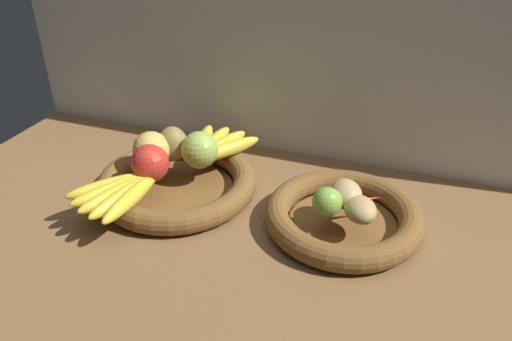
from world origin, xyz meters
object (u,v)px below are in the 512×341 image
(potato_large, at_px, (346,194))
(lime_near, at_px, (327,202))
(fruit_bowl_right, at_px, (343,217))
(apple_red_front, at_px, (150,163))
(chili_pepper, at_px, (352,201))
(banana_bunch_back, at_px, (216,145))
(apple_green_back, at_px, (200,150))
(fruit_bowl_left, at_px, (177,183))
(pear_brown, at_px, (173,144))
(apple_golden_left, at_px, (151,150))
(potato_small, at_px, (360,209))
(banana_bunch_front, at_px, (121,191))

(potato_large, bearing_deg, lime_near, -123.69)
(potato_large, bearing_deg, fruit_bowl_right, 180.00)
(apple_red_front, bearing_deg, chili_pepper, 6.18)
(banana_bunch_back, xyz_separation_m, lime_near, (0.28, -0.15, 0.01))
(banana_bunch_back, distance_m, potato_large, 0.33)
(potato_large, height_order, chili_pepper, potato_large)
(apple_green_back, bearing_deg, fruit_bowl_left, -131.59)
(pear_brown, relative_size, lime_near, 1.43)
(pear_brown, xyz_separation_m, lime_near, (0.35, -0.09, -0.01))
(apple_red_front, height_order, banana_bunch_back, apple_red_front)
(apple_golden_left, bearing_deg, apple_green_back, 19.45)
(apple_green_back, bearing_deg, potato_small, -11.94)
(fruit_bowl_right, height_order, banana_bunch_back, banana_bunch_back)
(fruit_bowl_right, distance_m, lime_near, 0.07)
(fruit_bowl_left, bearing_deg, fruit_bowl_right, 0.00)
(pear_brown, bearing_deg, apple_golden_left, -127.37)
(apple_green_back, xyz_separation_m, chili_pepper, (0.33, -0.04, -0.03))
(fruit_bowl_left, xyz_separation_m, banana_bunch_back, (0.04, 0.11, 0.04))
(lime_near, bearing_deg, potato_small, 6.67)
(banana_bunch_front, relative_size, potato_large, 2.57)
(potato_large, distance_m, potato_small, 0.05)
(banana_bunch_front, relative_size, chili_pepper, 1.63)
(apple_golden_left, xyz_separation_m, lime_near, (0.38, -0.05, -0.01))
(potato_large, xyz_separation_m, chili_pepper, (0.01, 0.00, -0.01))
(fruit_bowl_right, distance_m, apple_green_back, 0.32)
(potato_small, xyz_separation_m, chili_pepper, (-0.02, 0.03, -0.01))
(fruit_bowl_left, height_order, potato_large, potato_large)
(apple_red_front, height_order, apple_green_back, apple_green_back)
(apple_green_back, relative_size, banana_bunch_front, 0.41)
(chili_pepper, bearing_deg, apple_green_back, 141.50)
(apple_golden_left, bearing_deg, apple_red_front, -62.71)
(fruit_bowl_right, height_order, potato_small, potato_small)
(apple_green_back, relative_size, banana_bunch_back, 0.44)
(apple_golden_left, height_order, potato_small, apple_golden_left)
(banana_bunch_back, height_order, potato_large, potato_large)
(banana_bunch_front, height_order, banana_bunch_back, same)
(fruit_bowl_right, bearing_deg, fruit_bowl_left, 180.00)
(fruit_bowl_left, height_order, banana_bunch_front, banana_bunch_front)
(banana_bunch_front, relative_size, lime_near, 3.51)
(fruit_bowl_left, xyz_separation_m, potato_large, (0.35, 0.00, 0.05))
(fruit_bowl_right, xyz_separation_m, banana_bunch_front, (-0.40, -0.12, 0.04))
(apple_golden_left, xyz_separation_m, apple_green_back, (0.09, 0.03, 0.00))
(chili_pepper, bearing_deg, apple_golden_left, 147.53)
(potato_large, xyz_separation_m, potato_small, (0.03, -0.03, -0.00))
(apple_green_back, bearing_deg, apple_golden_left, -160.55)
(pear_brown, bearing_deg, fruit_bowl_right, -6.89)
(apple_red_front, xyz_separation_m, pear_brown, (0.00, 0.09, 0.00))
(apple_golden_left, height_order, chili_pepper, apple_golden_left)
(apple_red_front, relative_size, chili_pepper, 0.65)
(potato_large, bearing_deg, apple_green_back, 172.60)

